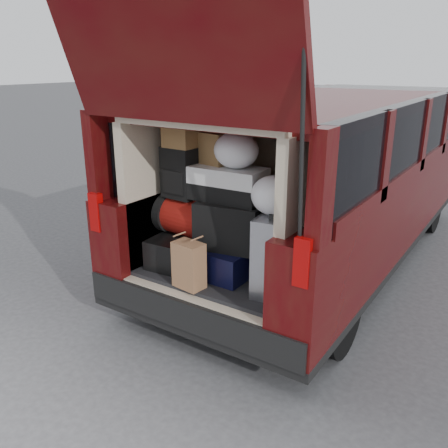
# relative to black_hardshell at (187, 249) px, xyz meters

# --- Properties ---
(ground) EXTENTS (80.00, 80.00, 0.00)m
(ground) POSITION_rel_black_hardshell_xyz_m (0.37, -0.14, -0.67)
(ground) COLOR #3B3B3E
(ground) RESTS_ON ground
(minivan) EXTENTS (1.90, 5.35, 2.77)m
(minivan) POSITION_rel_black_hardshell_xyz_m (0.37, 1.71, 0.24)
(minivan) COLOR black
(minivan) RESTS_ON ground
(load_floor) EXTENTS (1.24, 1.05, 0.55)m
(load_floor) POSITION_rel_black_hardshell_xyz_m (0.37, 0.13, -0.39)
(load_floor) COLOR black
(load_floor) RESTS_ON ground
(black_hardshell) EXTENTS (0.48, 0.63, 0.24)m
(black_hardshell) POSITION_rel_black_hardshell_xyz_m (0.00, 0.00, 0.00)
(black_hardshell) COLOR black
(black_hardshell) RESTS_ON load_floor
(navy_hardshell) EXTENTS (0.43, 0.52, 0.22)m
(navy_hardshell) POSITION_rel_black_hardshell_xyz_m (0.39, 0.03, -0.01)
(navy_hardshell) COLOR black
(navy_hardshell) RESTS_ON load_floor
(silver_roller) EXTENTS (0.29, 0.41, 0.57)m
(silver_roller) POSITION_rel_black_hardshell_xyz_m (0.84, -0.06, 0.17)
(silver_roller) COLOR white
(silver_roller) RESTS_ON load_floor
(kraft_bag) EXTENTS (0.24, 0.17, 0.34)m
(kraft_bag) POSITION_rel_black_hardshell_xyz_m (0.29, -0.34, 0.05)
(kraft_bag) COLOR #8D5F3F
(kraft_bag) RESTS_ON load_floor
(red_duffel) EXTENTS (0.50, 0.35, 0.31)m
(red_duffel) POSITION_rel_black_hardshell_xyz_m (0.02, 0.01, 0.27)
(red_duffel) COLOR maroon
(red_duffel) RESTS_ON black_hardshell
(black_soft_case) EXTENTS (0.54, 0.38, 0.35)m
(black_soft_case) POSITION_rel_black_hardshell_xyz_m (0.42, 0.00, 0.28)
(black_soft_case) COLOR black
(black_soft_case) RESTS_ON navy_hardshell
(backpack) EXTENTS (0.29, 0.19, 0.40)m
(backpack) POSITION_rel_black_hardshell_xyz_m (-0.04, -0.01, 0.63)
(backpack) COLOR black
(backpack) RESTS_ON red_duffel
(twotone_duffel) EXTENTS (0.57, 0.31, 0.25)m
(twotone_duffel) POSITION_rel_black_hardshell_xyz_m (0.36, 0.05, 0.58)
(twotone_duffel) COLOR silver
(twotone_duffel) RESTS_ON black_soft_case
(grocery_sack_lower) EXTENTS (0.25, 0.20, 0.22)m
(grocery_sack_lower) POSITION_rel_black_hardshell_xyz_m (-0.02, -0.00, 0.94)
(grocery_sack_lower) COLOR brown
(grocery_sack_lower) RESTS_ON backpack
(grocery_sack_upper) EXTENTS (0.27, 0.23, 0.24)m
(grocery_sack_upper) POSITION_rel_black_hardshell_xyz_m (0.22, 0.12, 0.83)
(grocery_sack_upper) COLOR brown
(grocery_sack_upper) RESTS_ON twotone_duffel
(plastic_bag_center) EXTENTS (0.39, 0.37, 0.26)m
(plastic_bag_center) POSITION_rel_black_hardshell_xyz_m (0.44, 0.05, 0.84)
(plastic_bag_center) COLOR white
(plastic_bag_center) RESTS_ON twotone_duffel
(plastic_bag_right) EXTENTS (0.34, 0.32, 0.27)m
(plastic_bag_right) POSITION_rel_black_hardshell_xyz_m (0.81, -0.05, 0.59)
(plastic_bag_right) COLOR white
(plastic_bag_right) RESTS_ON silver_roller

